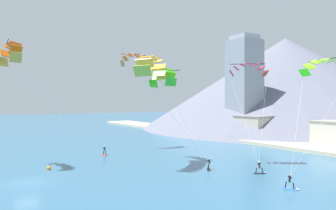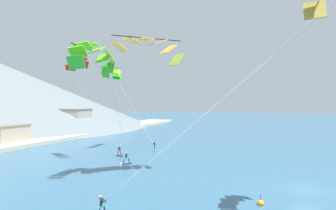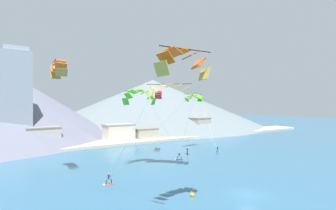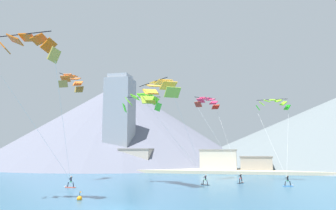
{
  "view_description": "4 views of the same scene",
  "coord_description": "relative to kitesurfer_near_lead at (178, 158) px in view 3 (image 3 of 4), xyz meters",
  "views": [
    {
      "loc": [
        39.27,
        -6.03,
        9.14
      ],
      "look_at": [
        1.55,
        17.64,
        8.62
      ],
      "focal_mm": 35.0,
      "sensor_mm": 36.0,
      "label": 1
    },
    {
      "loc": [
        -33.36,
        1.7,
        8.4
      ],
      "look_at": [
        -2.67,
        12.88,
        7.97
      ],
      "focal_mm": 35.0,
      "sensor_mm": 36.0,
      "label": 2
    },
    {
      "loc": [
        -27.31,
        -21.59,
        11.61
      ],
      "look_at": [
        -2.2,
        14.85,
        11.41
      ],
      "focal_mm": 28.0,
      "sensor_mm": 36.0,
      "label": 3
    },
    {
      "loc": [
        10.65,
        -29.32,
        5.27
      ],
      "look_at": [
        1.35,
        13.22,
        11.28
      ],
      "focal_mm": 35.0,
      "sensor_mm": 36.0,
      "label": 4
    }
  ],
  "objects": [
    {
      "name": "shore_building_old_town",
      "position": [
        34.66,
        33.09,
        2.73
      ],
      "size": [
        6.8,
        7.12,
        6.3
      ],
      "color": "#A89E8E",
      "rests_on": "ground"
    },
    {
      "name": "shoreline_strip",
      "position": [
        -5.14,
        28.23,
        -0.08
      ],
      "size": [
        180.0,
        10.0,
        0.7
      ],
      "primitive_type": "cube",
      "color": "beige",
      "rests_on": "ground"
    },
    {
      "name": "parafoil_kite_distant_low_drift",
      "position": [
        -23.24,
        0.59,
        16.97
      ],
      "size": [
        1.87,
        5.83,
        2.6
      ],
      "color": "olive"
    },
    {
      "name": "shore_building_quay_east",
      "position": [
        9.04,
        29.6,
        1.5
      ],
      "size": [
        7.43,
        4.86,
        3.84
      ],
      "color": "#A89E8E",
      "rests_on": "ground"
    },
    {
      "name": "shore_building_promenade_mid",
      "position": [
        0.28,
        30.53,
        2.32
      ],
      "size": [
        8.99,
        5.53,
        5.48
      ],
      "color": "beige",
      "rests_on": "ground"
    },
    {
      "name": "parafoil_kite_near_lead",
      "position": [
        -5.81,
        -5.49,
        13.72
      ],
      "size": [
        9.57,
        9.13,
        14.01
      ],
      "color": "#98B737"
    },
    {
      "name": "kitesurfer_mid_center",
      "position": [
        12.45,
        0.89,
        0.0
      ],
      "size": [
        1.76,
        1.02,
        1.64
      ],
      "color": "#337FDB",
      "rests_on": "ground"
    },
    {
      "name": "parafoil_kite_far_left",
      "position": [
        -0.01,
        7.44,
        13.47
      ],
      "size": [
        7.47,
        6.31,
        13.47
      ],
      "color": "#B12E1F"
    },
    {
      "name": "highrise_tower",
      "position": [
        -26.62,
        33.44,
        12.37
      ],
      "size": [
        7.0,
        7.0,
        26.03
      ],
      "color": "gray",
      "rests_on": "ground"
    },
    {
      "name": "kitesurfer_near_trail",
      "position": [
        -18.38,
        -7.66,
        0.03
      ],
      "size": [
        1.77,
        0.59,
        1.68
      ],
      "color": "#E54C33",
      "rests_on": "ground"
    },
    {
      "name": "kitesurfer_far_left",
      "position": [
        5.57,
        3.94,
        0.02
      ],
      "size": [
        1.15,
        1.73,
        1.66
      ],
      "color": "black",
      "rests_on": "ground"
    },
    {
      "name": "parafoil_kite_distant_high_outer",
      "position": [
        -9.72,
        -1.26,
        12.7
      ],
      "size": [
        6.42,
        2.57,
        2.91
      ],
      "color": "green"
    },
    {
      "name": "race_marker_buoy",
      "position": [
        -11.34,
        -18.16,
        -0.27
      ],
      "size": [
        0.56,
        0.56,
        1.02
      ],
      "color": "orange",
      "rests_on": "ground"
    },
    {
      "name": "parafoil_kite_near_trail",
      "position": [
        -15.96,
        -22.11,
        15.55
      ],
      "size": [
        7.13,
        15.79,
        15.98
      ],
      "color": "#B39C3B"
    },
    {
      "name": "shore_building_harbour_front",
      "position": [
        -20.76,
        31.07,
        2.43
      ],
      "size": [
        8.26,
        6.7,
        5.69
      ],
      "color": "#B7AD9E",
      "rests_on": "ground"
    },
    {
      "name": "ground_plane",
      "position": [
        -5.14,
        -21.81,
        -0.43
      ],
      "size": [
        400.0,
        400.0,
        0.0
      ],
      "primitive_type": "plane",
      "color": "#2D5B7A"
    },
    {
      "name": "parafoil_kite_mid_center",
      "position": [
        11.31,
        8.2,
        12.91
      ],
      "size": [
        5.93,
        8.43,
        13.0
      ],
      "color": "#1CAB15"
    },
    {
      "name": "mountain_peak_central_summit",
      "position": [
        41.03,
        77.64,
        11.83
      ],
      "size": [
        115.77,
        115.77,
        24.51
      ],
      "color": "slate",
      "rests_on": "ground"
    },
    {
      "name": "kitesurfer_near_lead",
      "position": [
        0.0,
        0.0,
        0.0
      ],
      "size": [
        1.66,
        1.32,
        1.62
      ],
      "color": "black",
      "rests_on": "ground"
    }
  ]
}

